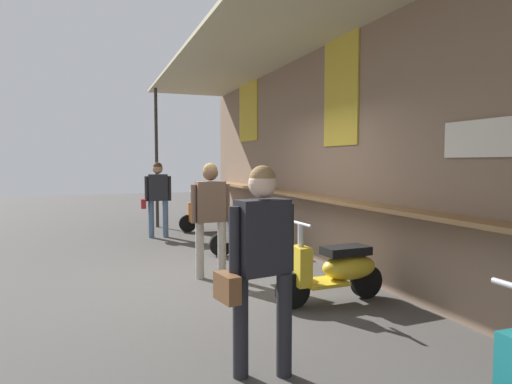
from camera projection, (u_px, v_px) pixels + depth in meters
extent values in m
plane|color=#474442|center=(215.00, 280.00, 6.18)|extent=(35.97, 35.97, 0.00)
cube|color=#7F6651|center=(344.00, 148.00, 6.76)|extent=(12.85, 0.25, 3.72)
cube|color=olive|center=(325.00, 199.00, 6.71)|extent=(11.56, 0.36, 0.05)
cube|color=gold|center=(248.00, 111.00, 10.37)|extent=(1.22, 0.02, 1.40)
cube|color=gold|center=(341.00, 87.00, 6.53)|extent=(0.93, 0.02, 1.73)
cube|color=beige|center=(481.00, 138.00, 4.20)|extent=(0.90, 0.03, 0.36)
cube|color=#BCB28E|center=(274.00, 30.00, 6.25)|extent=(12.33, 2.05, 0.06)
cylinder|color=#332D28|center=(157.00, 158.00, 11.09)|extent=(0.08, 0.08, 3.50)
ellipsoid|color=orange|center=(219.00, 214.00, 10.60)|extent=(0.43, 0.72, 0.30)
cube|color=black|center=(217.00, 206.00, 10.57)|extent=(0.34, 0.57, 0.10)
cube|color=orange|center=(205.00, 221.00, 10.51)|extent=(0.41, 0.52, 0.04)
cube|color=orange|center=(192.00, 212.00, 10.41)|extent=(0.29, 0.18, 0.44)
cylinder|color=#B7B7BC|center=(192.00, 206.00, 10.40)|extent=(0.07, 0.07, 0.70)
cylinder|color=#B7B7BC|center=(192.00, 192.00, 10.38)|extent=(0.46, 0.07, 0.04)
cylinder|color=black|center=(188.00, 224.00, 10.40)|extent=(0.13, 0.41, 0.40)
cylinder|color=black|center=(229.00, 222.00, 10.68)|extent=(0.13, 0.41, 0.40)
ellipsoid|color=#B2B5BA|center=(262.00, 232.00, 7.93)|extent=(0.43, 0.73, 0.30)
cube|color=black|center=(259.00, 220.00, 7.90)|extent=(0.34, 0.57, 0.10)
cube|color=#B2B5BA|center=(243.00, 241.00, 7.84)|extent=(0.42, 0.53, 0.04)
cube|color=#B2B5BA|center=(226.00, 229.00, 7.74)|extent=(0.29, 0.18, 0.44)
cylinder|color=#B7B7BC|center=(226.00, 222.00, 7.74)|extent=(0.07, 0.07, 0.70)
cylinder|color=#B7B7BC|center=(226.00, 202.00, 7.71)|extent=(0.46, 0.07, 0.04)
cylinder|color=black|center=(221.00, 245.00, 7.74)|extent=(0.13, 0.41, 0.40)
cylinder|color=black|center=(275.00, 242.00, 8.01)|extent=(0.13, 0.41, 0.40)
ellipsoid|color=gold|center=(349.00, 267.00, 5.26)|extent=(0.41, 0.71, 0.30)
cube|color=black|center=(346.00, 251.00, 5.22)|extent=(0.32, 0.56, 0.10)
cube|color=gold|center=(323.00, 282.00, 5.13)|extent=(0.40, 0.52, 0.04)
cube|color=gold|center=(301.00, 266.00, 5.00)|extent=(0.29, 0.17, 0.44)
cylinder|color=#B7B7BC|center=(301.00, 255.00, 4.99)|extent=(0.07, 0.07, 0.70)
cylinder|color=#B7B7BC|center=(301.00, 224.00, 4.97)|extent=(0.46, 0.05, 0.04)
cylinder|color=black|center=(293.00, 291.00, 4.98)|extent=(0.12, 0.40, 0.40)
cylinder|color=black|center=(366.00, 281.00, 5.37)|extent=(0.12, 0.40, 0.40)
cylinder|color=slate|center=(166.00, 219.00, 9.68)|extent=(0.12, 0.12, 0.80)
cylinder|color=slate|center=(151.00, 219.00, 9.61)|extent=(0.12, 0.12, 0.80)
cube|color=#232328|center=(158.00, 187.00, 9.60)|extent=(0.22, 0.41, 0.57)
sphere|color=#A37556|center=(158.00, 169.00, 9.57)|extent=(0.22, 0.22, 0.22)
sphere|color=#472D19|center=(158.00, 167.00, 9.57)|extent=(0.20, 0.20, 0.20)
cylinder|color=#232328|center=(169.00, 188.00, 9.67)|extent=(0.08, 0.08, 0.54)
cylinder|color=#232328|center=(147.00, 189.00, 9.53)|extent=(0.08, 0.08, 0.54)
cube|color=maroon|center=(143.00, 204.00, 9.51)|extent=(0.27, 0.12, 0.20)
cylinder|color=#232328|center=(284.00, 325.00, 3.39)|extent=(0.12, 0.12, 0.80)
cylinder|color=#232328|center=(241.00, 326.00, 3.37)|extent=(0.12, 0.12, 0.80)
cube|color=#232328|center=(263.00, 237.00, 3.33)|extent=(0.27, 0.43, 0.56)
sphere|color=beige|center=(263.00, 184.00, 3.31)|extent=(0.22, 0.22, 0.22)
sphere|color=olive|center=(263.00, 179.00, 3.30)|extent=(0.20, 0.20, 0.20)
cylinder|color=#232328|center=(289.00, 237.00, 3.46)|extent=(0.08, 0.08, 0.53)
cylinder|color=#232328|center=(234.00, 243.00, 3.22)|extent=(0.08, 0.08, 0.53)
cube|color=brown|center=(227.00, 288.00, 3.18)|extent=(0.27, 0.14, 0.20)
cylinder|color=#ADA393|center=(200.00, 250.00, 6.25)|extent=(0.12, 0.12, 0.80)
cylinder|color=#ADA393|center=(222.00, 250.00, 6.28)|extent=(0.12, 0.12, 0.80)
cube|color=brown|center=(211.00, 202.00, 6.22)|extent=(0.21, 0.40, 0.57)
sphere|color=brown|center=(210.00, 173.00, 6.19)|extent=(0.22, 0.22, 0.22)
sphere|color=olive|center=(210.00, 170.00, 6.19)|extent=(0.20, 0.20, 0.20)
cylinder|color=brown|center=(194.00, 204.00, 6.13)|extent=(0.08, 0.08, 0.53)
cylinder|color=brown|center=(227.00, 203.00, 6.31)|extent=(0.08, 0.08, 0.53)
cube|color=#4C4C51|center=(231.00, 224.00, 6.37)|extent=(0.26, 0.10, 0.20)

